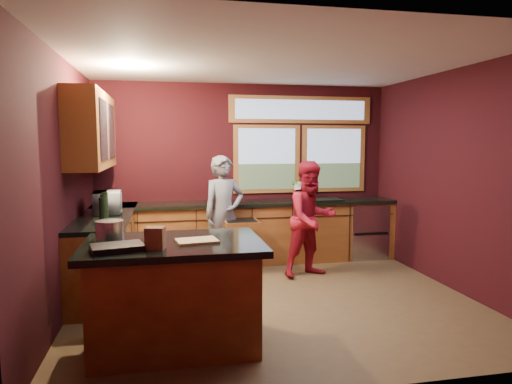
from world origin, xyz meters
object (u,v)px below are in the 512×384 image
object	(u,v)px
person_grey	(224,214)
person_red	(311,219)
island	(175,293)
stock_pot	(110,231)
cutting_board	(197,241)

from	to	relation	value
person_grey	person_red	world-z (taller)	person_grey
island	person_red	world-z (taller)	person_red
person_red	stock_pot	distance (m)	2.95
cutting_board	stock_pot	distance (m)	0.78
person_red	stock_pot	size ratio (longest dim) A/B	6.52
cutting_board	stock_pot	size ratio (longest dim) A/B	1.46
person_grey	person_red	size ratio (longest dim) A/B	1.04
island	cutting_board	world-z (taller)	cutting_board
cutting_board	person_red	bearing A→B (deg)	48.28
person_grey	stock_pot	size ratio (longest dim) A/B	6.80
island	stock_pot	world-z (taller)	stock_pot
island	stock_pot	size ratio (longest dim) A/B	6.46
person_red	stock_pot	xyz separation A→B (m)	(-2.42, -1.67, 0.25)
person_red	island	bearing A→B (deg)	-151.69
person_grey	cutting_board	distance (m)	2.34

